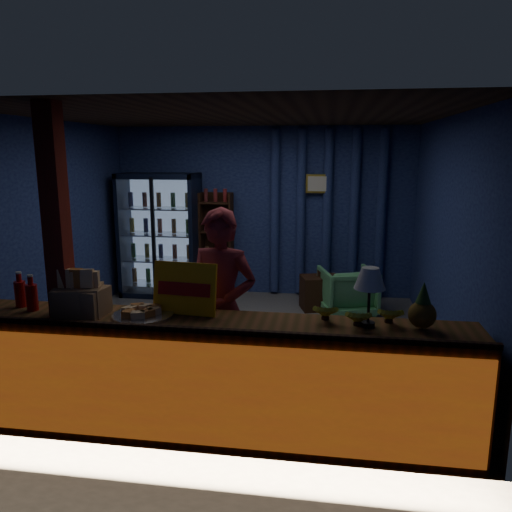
{
  "coord_description": "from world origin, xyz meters",
  "views": [
    {
      "loc": [
        1.06,
        -5.46,
        2.23
      ],
      "look_at": [
        0.26,
        -0.2,
        1.11
      ],
      "focal_mm": 35.0,
      "sensor_mm": 36.0,
      "label": 1
    }
  ],
  "objects_px": {
    "shopkeeper": "(221,309)",
    "pastry_tray": "(143,314)",
    "table_lamp": "(370,281)",
    "green_chair": "(347,291)"
  },
  "relations": [
    {
      "from": "green_chair",
      "to": "table_lamp",
      "type": "bearing_deg",
      "value": 74.73
    },
    {
      "from": "shopkeeper",
      "to": "pastry_tray",
      "type": "distance_m",
      "value": 0.72
    },
    {
      "from": "shopkeeper",
      "to": "table_lamp",
      "type": "bearing_deg",
      "value": -10.4
    },
    {
      "from": "shopkeeper",
      "to": "green_chair",
      "type": "relative_size",
      "value": 2.44
    },
    {
      "from": "table_lamp",
      "to": "shopkeeper",
      "type": "bearing_deg",
      "value": 159.59
    },
    {
      "from": "pastry_tray",
      "to": "table_lamp",
      "type": "bearing_deg",
      "value": 1.34
    },
    {
      "from": "shopkeeper",
      "to": "pastry_tray",
      "type": "bearing_deg",
      "value": -126.24
    },
    {
      "from": "table_lamp",
      "to": "green_chair",
      "type": "bearing_deg",
      "value": 90.72
    },
    {
      "from": "green_chair",
      "to": "pastry_tray",
      "type": "height_order",
      "value": "pastry_tray"
    },
    {
      "from": "green_chair",
      "to": "pastry_tray",
      "type": "distance_m",
      "value": 3.67
    }
  ]
}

